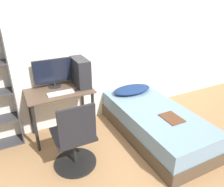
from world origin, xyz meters
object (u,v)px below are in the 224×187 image
keyboard (61,93)px  bed (155,123)px  monitor (53,72)px  pc_tower (81,72)px  office_chair (75,143)px

keyboard → bed: bearing=-23.9°
monitor → keyboard: size_ratio=1.55×
bed → pc_tower: size_ratio=4.47×
monitor → bed: bearing=-33.5°
bed → monitor: (-1.28, 0.85, 0.76)m
keyboard → pc_tower: 0.44m
office_chair → monitor: bearing=88.7°
monitor → keyboard: bearing=-87.1°
bed → monitor: 1.71m
office_chair → bed: (1.30, 0.10, -0.15)m
office_chair → pc_tower: (0.40, 0.82, 0.59)m
bed → monitor: bearing=146.5°
office_chair → pc_tower: pc_tower is taller
office_chair → bed: size_ratio=0.50×
keyboard → pc_tower: bearing=23.9°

